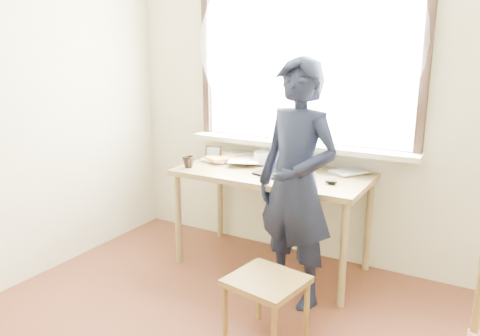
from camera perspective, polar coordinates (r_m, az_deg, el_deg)
The scene contains 12 objects.
room_shell at distance 2.03m, azimuth -6.94°, elevation 13.51°, with size 3.52×4.02×2.61m.
desk at distance 3.53m, azimuth 3.98°, elevation -1.69°, with size 1.43×0.72×0.77m.
laptop at distance 3.42m, azimuth 5.32°, elevation 0.07°, with size 0.39×0.35×0.23m.
mug_white at distance 3.71m, azimuth 2.65°, elevation 1.19°, with size 0.13×0.13×0.10m, color white.
mug_dark at distance 3.63m, azimuth -6.31°, elevation 0.73°, with size 0.10×0.10×0.09m, color black.
mouse at distance 3.24m, azimuth 11.06°, elevation -1.66°, with size 0.09×0.06×0.03m, color black.
desk_clutter at distance 3.74m, azimuth 2.78°, elevation 0.95°, with size 0.82×0.50×0.06m.
book_a at distance 3.92m, azimuth -0.62°, elevation 1.38°, with size 0.21×0.28×0.03m, color white.
book_b at distance 3.62m, azimuth 12.27°, elevation -0.15°, with size 0.18×0.25×0.02m, color white.
picture_frame at distance 3.86m, azimuth -3.23°, elevation 1.78°, with size 0.14×0.04×0.11m.
work_chair at distance 2.74m, azimuth 3.24°, elevation -14.45°, with size 0.45×0.44×0.41m.
person at distance 3.04m, azimuth 6.90°, elevation -2.02°, with size 0.59×0.39×1.62m, color black.
Camera 1 is at (1.19, -1.43, 1.66)m, focal length 35.00 mm.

